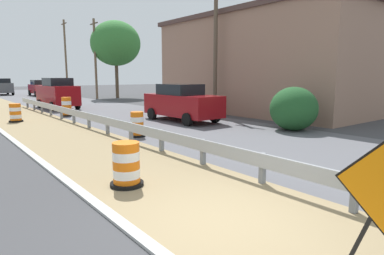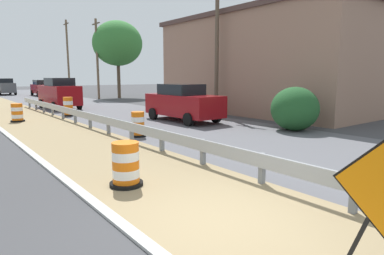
% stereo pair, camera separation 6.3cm
% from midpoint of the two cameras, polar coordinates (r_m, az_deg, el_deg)
% --- Properties ---
extents(ground_plane, '(160.00, 160.00, 0.00)m').
position_cam_midpoint_polar(ground_plane, '(5.68, 4.47, -16.04)').
color(ground_plane, '#3D3D3F').
extents(median_dirt_strip, '(3.52, 120.00, 0.01)m').
position_cam_midpoint_polar(median_dirt_strip, '(6.05, 8.53, -14.50)').
color(median_dirt_strip, '#8E7A56').
rests_on(median_dirt_strip, ground).
extents(far_lane_asphalt, '(7.43, 120.00, 0.00)m').
position_cam_midpoint_polar(far_lane_asphalt, '(10.54, 29.58, -5.39)').
color(far_lane_asphalt, '#56565B').
rests_on(far_lane_asphalt, ground).
extents(curb_near_edge, '(0.20, 120.00, 0.11)m').
position_cam_midpoint_polar(curb_near_edge, '(4.99, -7.31, -19.83)').
color(curb_near_edge, '#ADADA8').
rests_on(curb_near_edge, ground).
extents(guardrail_median, '(0.18, 51.64, 0.71)m').
position_cam_midpoint_polar(guardrail_median, '(6.42, 26.44, -9.04)').
color(guardrail_median, '#999EA3').
rests_on(guardrail_median, ground).
extents(traffic_barrel_nearest, '(0.73, 0.73, 0.98)m').
position_cam_midpoint_polar(traffic_barrel_nearest, '(7.37, -11.19, -6.64)').
color(traffic_barrel_nearest, orange).
rests_on(traffic_barrel_nearest, ground).
extents(traffic_barrel_close, '(0.63, 0.63, 1.00)m').
position_cam_midpoint_polar(traffic_barrel_close, '(13.22, -9.25, 0.35)').
color(traffic_barrel_close, orange).
rests_on(traffic_barrel_close, ground).
extents(traffic_barrel_mid, '(0.70, 0.70, 0.97)m').
position_cam_midpoint_polar(traffic_barrel_mid, '(19.60, -28.03, 2.15)').
color(traffic_barrel_mid, orange).
rests_on(traffic_barrel_mid, ground).
extents(traffic_barrel_far, '(0.69, 0.69, 1.14)m').
position_cam_midpoint_polar(traffic_barrel_far, '(21.17, -20.64, 3.29)').
color(traffic_barrel_far, orange).
rests_on(traffic_barrel_far, ground).
extents(car_lead_near_lane, '(2.09, 4.65, 2.26)m').
position_cam_midpoint_polar(car_lead_near_lane, '(26.25, -22.01, 5.53)').
color(car_lead_near_lane, maroon).
rests_on(car_lead_near_lane, ground).
extents(car_trailing_near_lane, '(2.13, 4.79, 1.97)m').
position_cam_midpoint_polar(car_trailing_near_lane, '(17.56, -1.47, 4.35)').
color(car_trailing_near_lane, maroon).
rests_on(car_trailing_near_lane, ground).
extents(car_lead_far_lane, '(2.10, 4.57, 2.09)m').
position_cam_midpoint_polar(car_lead_far_lane, '(48.82, -29.76, 6.20)').
color(car_lead_far_lane, '#4C5156').
rests_on(car_lead_far_lane, ground).
extents(car_mid_far_lane, '(2.08, 4.72, 1.92)m').
position_cam_midpoint_polar(car_mid_far_lane, '(44.15, -24.51, 6.30)').
color(car_mid_far_lane, maroon).
rests_on(car_mid_far_lane, ground).
extents(roadside_shop_near, '(8.03, 14.69, 6.42)m').
position_cam_midpoint_polar(roadside_shop_near, '(23.32, 13.15, 10.75)').
color(roadside_shop_near, '#93705B').
rests_on(roadside_shop_near, ground).
extents(utility_pole_near, '(0.24, 1.80, 7.99)m').
position_cam_midpoint_polar(utility_pole_near, '(20.46, 4.43, 13.85)').
color(utility_pole_near, brown).
rests_on(utility_pole_near, ground).
extents(utility_pole_mid, '(0.24, 1.80, 8.23)m').
position_cam_midpoint_polar(utility_pole_mid, '(36.43, -16.10, 11.57)').
color(utility_pole_mid, brown).
rests_on(utility_pole_mid, ground).
extents(utility_pole_far, '(0.24, 1.80, 9.41)m').
position_cam_midpoint_polar(utility_pole_far, '(45.78, -20.74, 11.48)').
color(utility_pole_far, brown).
rests_on(utility_pole_far, ground).
extents(bush_roadside, '(2.09, 2.09, 1.93)m').
position_cam_midpoint_polar(bush_roadside, '(15.16, 17.56, 3.12)').
color(bush_roadside, '#1E4C23').
rests_on(bush_roadside, ground).
extents(tree_roadside, '(5.33, 5.33, 8.29)m').
position_cam_midpoint_polar(tree_roadside, '(37.48, -12.78, 14.06)').
color(tree_roadside, '#4C3D2D').
rests_on(tree_roadside, ground).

